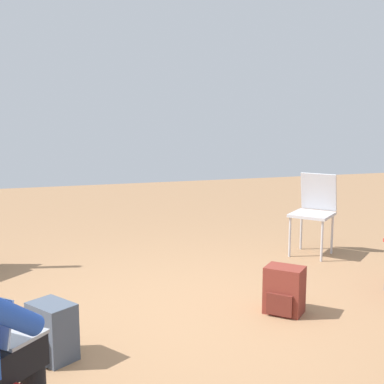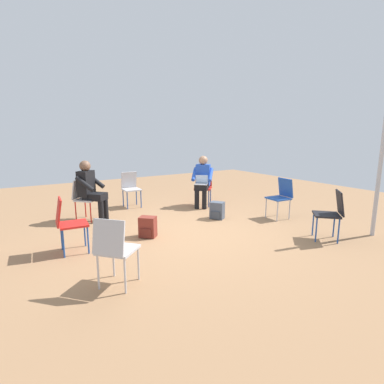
# 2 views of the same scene
# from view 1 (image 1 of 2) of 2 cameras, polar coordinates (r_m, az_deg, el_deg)

# --- Properties ---
(ground_plane) EXTENTS (14.00, 14.00, 0.00)m
(ground_plane) POSITION_cam_1_polar(r_m,az_deg,el_deg) (4.05, -0.76, -13.42)
(ground_plane) COLOR #99704C
(chair_northwest) EXTENTS (0.58, 0.59, 0.85)m
(chair_northwest) POSITION_cam_1_polar(r_m,az_deg,el_deg) (5.76, 12.93, -1.65)
(chair_northwest) COLOR #B7B7BC
(chair_northwest) RESTS_ON ground
(backpack_near_laptop_user) EXTENTS (0.34, 0.32, 0.36)m
(backpack_near_laptop_user) POSITION_cam_1_polar(r_m,az_deg,el_deg) (3.53, -14.65, -14.51)
(backpack_near_laptop_user) COLOR #475160
(backpack_near_laptop_user) RESTS_ON ground
(backpack_by_empty_chair) EXTENTS (0.34, 0.34, 0.36)m
(backpack_by_empty_chair) POSITION_cam_1_polar(r_m,az_deg,el_deg) (4.17, 9.81, -10.55)
(backpack_by_empty_chair) COLOR maroon
(backpack_by_empty_chair) RESTS_ON ground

